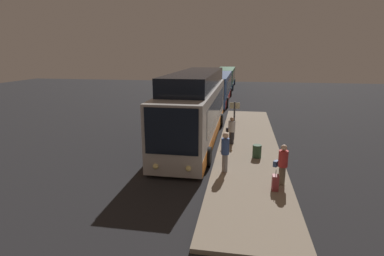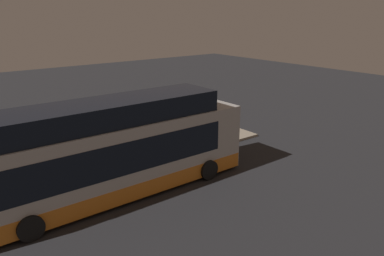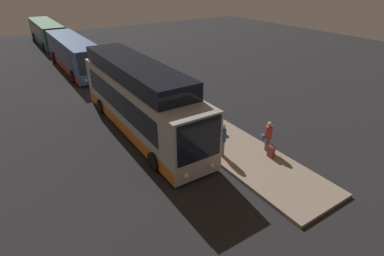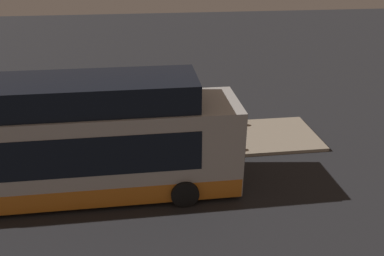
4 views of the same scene
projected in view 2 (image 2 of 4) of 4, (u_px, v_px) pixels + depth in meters
name	position (u px, v px, depth m)	size (l,w,h in m)	color
ground	(131.00, 190.00, 16.71)	(80.00, 80.00, 0.00)	#232326
platform	(100.00, 165.00, 19.14)	(20.00, 3.34, 0.15)	gray
bus_lead	(110.00, 155.00, 15.64)	(12.58, 2.87, 4.18)	#B2ADA8
passenger_boarding	(181.00, 134.00, 20.59)	(0.50, 0.50, 1.80)	gray
passenger_waiting	(109.00, 154.00, 18.17)	(0.65, 0.63, 1.57)	#2D2D33
passenger_with_bags	(171.00, 123.00, 22.91)	(0.57, 0.63, 1.66)	#6B604C
suitcase	(182.00, 132.00, 23.22)	(0.34, 0.24, 0.84)	maroon
sign_post	(88.00, 147.00, 17.51)	(0.10, 0.60, 2.31)	#4C4C51
trash_bin	(134.00, 146.00, 20.65)	(0.44, 0.44, 0.65)	#2D4C33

